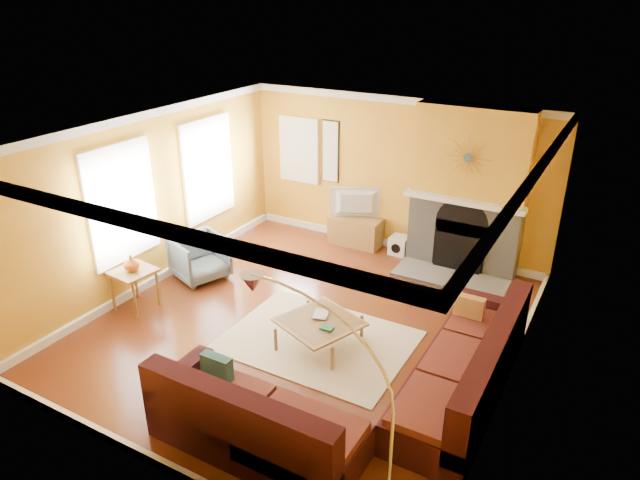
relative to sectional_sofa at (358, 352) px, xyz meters
The scene contains 27 objects.
floor 1.54m from the sectional_sofa, 144.69° to the left, with size 5.50×6.00×0.02m, color brown.
ceiling 2.70m from the sectional_sofa, 144.69° to the left, with size 5.50×6.00×0.02m, color white.
wall_back 4.14m from the sectional_sofa, 107.27° to the left, with size 5.50×0.02×2.70m, color gold.
wall_front 2.63m from the sectional_sofa, 119.05° to the right, with size 5.50×0.02×2.70m, color gold.
wall_left 4.15m from the sectional_sofa, 167.89° to the left, with size 0.02×6.00×2.70m, color gold.
wall_right 1.99m from the sectional_sofa, 28.58° to the left, with size 0.02×6.00×2.70m, color gold.
baseboard 1.52m from the sectional_sofa, 144.69° to the left, with size 5.50×6.00×0.12m, color white, non-canonical shape.
crown_molding 2.64m from the sectional_sofa, 144.69° to the left, with size 5.50×6.00×0.12m, color white, non-canonical shape.
window_left_near 4.59m from the sectional_sofa, 151.26° to the left, with size 0.06×1.22×1.72m, color white.
window_left_far 4.07m from the sectional_sofa, behind, with size 0.06×1.22×1.72m, color white.
window_back 5.03m from the sectional_sofa, 129.13° to the left, with size 0.82×0.06×1.22m, color white.
wall_art 4.68m from the sectional_sofa, 122.67° to the left, with size 0.34×0.04×1.14m, color white.
fireplace 3.76m from the sectional_sofa, 87.65° to the left, with size 1.80×0.40×2.70m, color gray, non-canonical shape.
mantel 3.51m from the sectional_sofa, 87.48° to the left, with size 1.92×0.22×0.08m, color white.
hearth 3.13m from the sectional_sofa, 87.23° to the left, with size 1.80×0.70×0.06m, color gray.
sunburst 3.74m from the sectional_sofa, 87.49° to the left, with size 0.70×0.04×0.70m, color olive, non-canonical shape.
rug 1.10m from the sectional_sofa, 147.09° to the left, with size 2.40×1.80×0.02m, color beige.
sectional_sofa is the anchor object (origin of this frame).
coffee_table 0.98m from the sectional_sofa, 147.99° to the left, with size 0.92×0.92×0.36m, color white, non-canonical shape.
media_console 4.03m from the sectional_sofa, 116.57° to the left, with size 0.95×0.43×0.52m, color olive.
tv 4.04m from the sectional_sofa, 116.57° to the left, with size 0.94×0.12×0.54m, color black.
subwoofer 3.76m from the sectional_sofa, 104.67° to the left, with size 0.32×0.32×0.32m, color white.
armchair 3.61m from the sectional_sofa, 160.56° to the left, with size 0.77×0.79×0.72m, color slate.
side_table 3.60m from the sectional_sofa, behind, with size 0.56×0.56×0.61m, color olive, non-canonical shape.
vase 3.61m from the sectional_sofa, behind, with size 0.22×0.22×0.23m, color #CE5815.
book 1.11m from the sectional_sofa, 147.74° to the left, with size 0.19×0.25×0.02m, color white.
arc_lamp 1.89m from the sectional_sofa, 73.41° to the right, with size 1.39×0.36×2.19m, color silver, non-canonical shape.
Camera 1 is at (3.51, -5.86, 4.34)m, focal length 32.00 mm.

